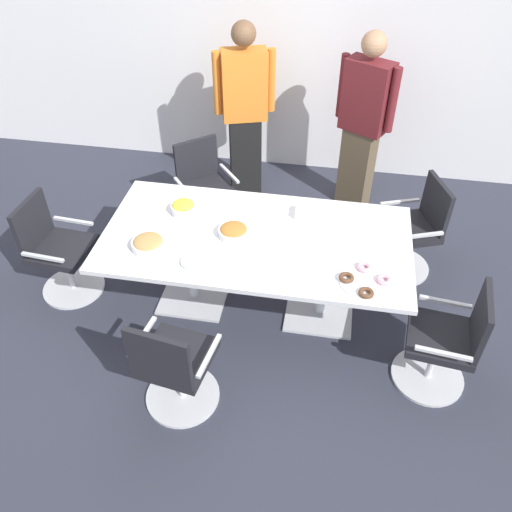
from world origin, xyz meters
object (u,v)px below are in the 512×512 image
office_chair_0 (413,233)px  office_chair_1 (205,193)px  office_chair_4 (447,344)px  office_chair_2 (58,253)px  snack_bowl_pretzels (234,231)px  napkin_pile (305,212)px  person_standing_1 (363,121)px  snack_bowl_cookies (148,243)px  plate_stack (193,262)px  person_standing_0 (245,110)px  office_chair_3 (174,368)px  snack_bowl_chips_yellow (184,207)px  conference_table (256,249)px  donut_platter (365,281)px

office_chair_0 → office_chair_1: size_ratio=1.00×
office_chair_1 → office_chair_4: 2.65m
office_chair_2 → snack_bowl_pretzels: size_ratio=3.83×
office_chair_0 → napkin_pile: (-0.95, -0.37, 0.38)m
office_chair_4 → snack_bowl_pretzels: (-1.64, 0.53, 0.39)m
person_standing_1 → snack_bowl_cookies: bearing=79.4°
napkin_pile → office_chair_1: bearing=146.7°
plate_stack → person_standing_0: bearing=90.4°
office_chair_1 → office_chair_3: same height
office_chair_3 → plate_stack: size_ratio=5.02×
office_chair_4 → snack_bowl_chips_yellow: 2.27m
office_chair_2 → napkin_pile: size_ratio=6.40×
snack_bowl_pretzels → snack_bowl_cookies: 0.66m
plate_stack → napkin_pile: napkin_pile is taller
person_standing_0 → snack_bowl_cookies: person_standing_0 is taller
person_standing_0 → office_chair_0: bearing=131.6°
snack_bowl_chips_yellow → snack_bowl_pretzels: size_ratio=0.86×
office_chair_0 → office_chair_3: 2.45m
conference_table → person_standing_1: size_ratio=1.33×
office_chair_2 → snack_bowl_cookies: size_ratio=3.59×
office_chair_2 → person_standing_0: (1.28, 1.81, 0.55)m
office_chair_2 → office_chair_1: bearing=141.5°
office_chair_1 → snack_bowl_chips_yellow: 0.90m
office_chair_2 → office_chair_3: 1.65m
office_chair_3 → person_standing_1: bearing=76.7°
office_chair_1 → snack_bowl_cookies: bearing=46.0°
conference_table → office_chair_1: (-0.68, 1.01, -0.22)m
snack_bowl_cookies → napkin_pile: snack_bowl_cookies is taller
office_chair_0 → plate_stack: (-1.69, -1.09, 0.36)m
snack_bowl_chips_yellow → napkin_pile: 0.99m
conference_table → snack_bowl_pretzels: size_ratio=10.11×
office_chair_0 → person_standing_1: bearing=8.0°
office_chair_1 → snack_bowl_chips_yellow: bearing=53.5°
office_chair_3 → napkin_pile: bearing=72.1°
office_chair_0 → conference_table: bearing=98.4°
office_chair_1 → person_standing_0: 0.94m
conference_table → snack_bowl_cookies: size_ratio=9.46×
office_chair_0 → office_chair_2: 3.10m
office_chair_1 → snack_bowl_pretzels: office_chair_1 is taller
office_chair_2 → person_standing_1: size_ratio=0.50×
office_chair_3 → snack_bowl_cookies: size_ratio=3.59×
office_chair_4 → snack_bowl_chips_yellow: (-2.11, 0.75, 0.40)m
snack_bowl_pretzels → donut_platter: size_ratio=0.64×
person_standing_1 → snack_bowl_cookies: 2.50m
office_chair_0 → snack_bowl_cookies: (-2.07, -0.98, 0.39)m
conference_table → office_chair_4: bearing=-20.4°
office_chair_2 → plate_stack: bearing=81.4°
conference_table → person_standing_0: person_standing_0 is taller
conference_table → snack_bowl_cookies: bearing=-160.5°
snack_bowl_pretzels → snack_bowl_chips_yellow: bearing=154.4°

